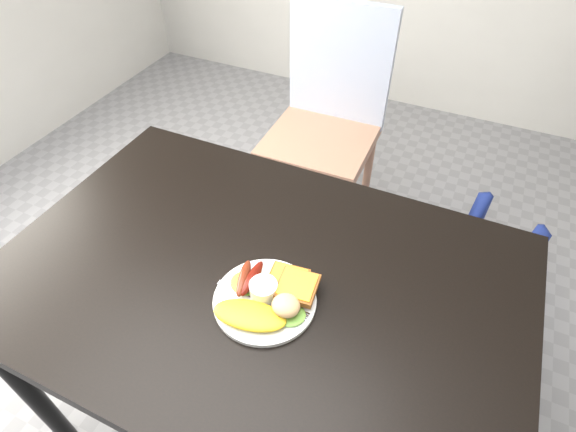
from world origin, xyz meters
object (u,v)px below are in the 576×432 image
Objects in this scene: plate at (265,300)px; dining_table at (258,279)px; person at (444,206)px; dining_chair at (319,142)px.

dining_table is at bearing 128.71° from plate.
person is 0.59m from plate.
dining_table is at bearing -78.58° from dining_chair.
dining_chair is at bearing 102.48° from dining_table.
dining_chair is 1.09m from plate.
plate reaches higher than dining_chair.
person is 6.42× the size of plate.
dining_chair is 0.80m from person.
dining_chair is 0.31× the size of person.
person reaches higher than dining_chair.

